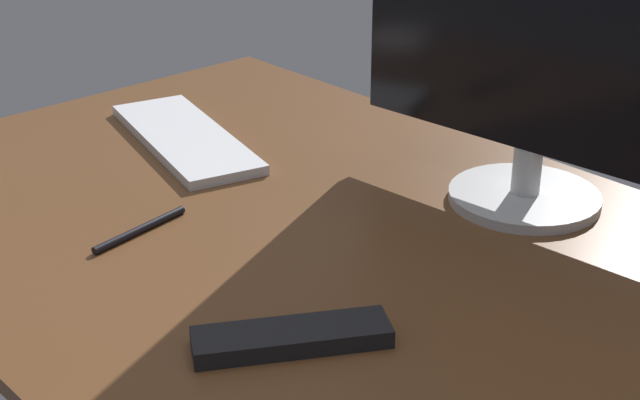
{
  "coord_description": "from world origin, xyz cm",
  "views": [
    {
      "loc": [
        74.2,
        -70.77,
        56.44
      ],
      "look_at": [
        -2.23,
        -0.98,
        8.0
      ],
      "focal_mm": 54.25,
      "sensor_mm": 36.0,
      "label": 1
    }
  ],
  "objects_px": {
    "tv_remote": "(292,337)",
    "monitor": "(541,26)",
    "keyboard": "(185,138)",
    "pen": "(140,229)"
  },
  "relations": [
    {
      "from": "tv_remote",
      "to": "monitor",
      "type": "bearing_deg",
      "value": 36.96
    },
    {
      "from": "keyboard",
      "to": "tv_remote",
      "type": "relative_size",
      "value": 1.73
    },
    {
      "from": "monitor",
      "to": "tv_remote",
      "type": "height_order",
      "value": "monitor"
    },
    {
      "from": "keyboard",
      "to": "pen",
      "type": "relative_size",
      "value": 2.38
    },
    {
      "from": "tv_remote",
      "to": "pen",
      "type": "bearing_deg",
      "value": 116.19
    },
    {
      "from": "monitor",
      "to": "tv_remote",
      "type": "distance_m",
      "value": 0.51
    },
    {
      "from": "keyboard",
      "to": "tv_remote",
      "type": "xyz_separation_m",
      "value": [
        0.53,
        -0.24,
        0.0
      ]
    },
    {
      "from": "monitor",
      "to": "tv_remote",
      "type": "bearing_deg",
      "value": -88.48
    },
    {
      "from": "tv_remote",
      "to": "pen",
      "type": "height_order",
      "value": "tv_remote"
    },
    {
      "from": "tv_remote",
      "to": "pen",
      "type": "relative_size",
      "value": 1.37
    }
  ]
}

